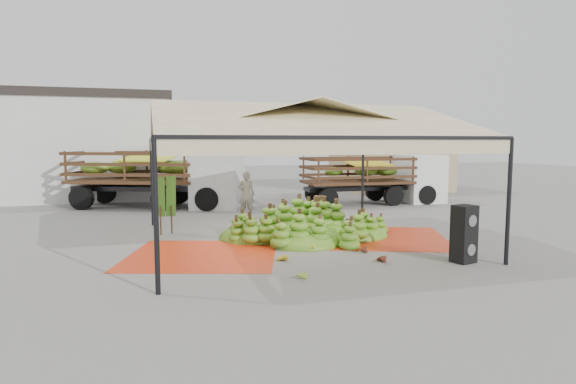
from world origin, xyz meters
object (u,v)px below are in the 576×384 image
object	(u,v)px
truck_left	(164,172)
speaker_stack	(464,234)
banana_heap	(308,219)
vendor	(246,194)
truck_right	(379,174)

from	to	relation	value
truck_left	speaker_stack	bearing A→B (deg)	-41.46
banana_heap	vendor	xyz separation A→B (m)	(-1.04, 4.42, 0.32)
banana_heap	truck_right	distance (m)	9.09
speaker_stack	truck_right	world-z (taller)	truck_right
speaker_stack	truck_left	bearing A→B (deg)	102.73
banana_heap	truck_left	bearing A→B (deg)	115.37
truck_left	truck_right	bearing A→B (deg)	11.86
speaker_stack	vendor	bearing A→B (deg)	98.18
truck_left	vendor	bearing A→B (deg)	-32.97
speaker_stack	truck_left	xyz separation A→B (m)	(-6.59, 12.37, 0.89)
truck_right	speaker_stack	bearing A→B (deg)	-105.21
speaker_stack	truck_left	distance (m)	14.04
banana_heap	vendor	size ratio (longest dim) A/B	3.01
vendor	truck_left	xyz separation A→B (m)	(-2.94, 3.96, 0.70)
vendor	truck_left	bearing A→B (deg)	-38.81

